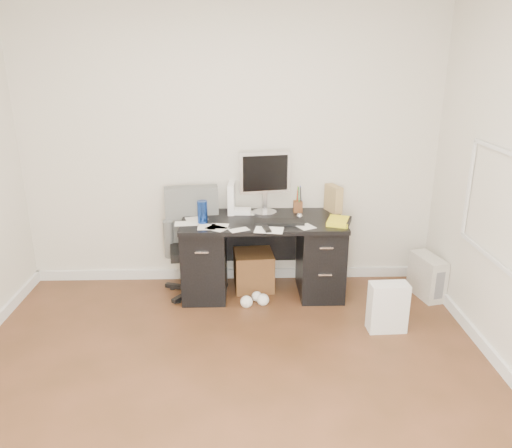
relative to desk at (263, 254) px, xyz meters
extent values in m
plane|color=#462C16|center=(-0.30, -1.65, -0.40)|extent=(4.00, 4.00, 0.00)
cube|color=silver|center=(-0.30, 0.35, 0.95)|extent=(4.00, 0.02, 2.70)
cube|color=silver|center=(-0.30, 0.33, -0.35)|extent=(4.00, 0.03, 0.10)
cube|color=black|center=(0.00, 0.00, 0.33)|extent=(1.50, 0.70, 0.04)
cube|color=black|center=(-0.55, 0.00, -0.04)|extent=(0.40, 0.60, 0.71)
cube|color=black|center=(0.55, 0.00, -0.04)|extent=(0.40, 0.60, 0.71)
cube|color=black|center=(0.00, 0.33, 0.06)|extent=(0.70, 0.03, 0.51)
cube|color=black|center=(0.14, -0.12, 0.36)|extent=(0.46, 0.17, 0.03)
sphere|color=silver|center=(0.34, -0.01, 0.38)|extent=(0.07, 0.07, 0.06)
cylinder|color=navy|center=(-0.55, -0.09, 0.45)|extent=(0.11, 0.11, 0.21)
cube|color=white|center=(-0.29, 0.22, 0.50)|extent=(0.13, 0.26, 0.29)
cube|color=#9A7E4A|center=(0.69, 0.22, 0.48)|extent=(0.18, 0.24, 0.26)
cube|color=yellow|center=(0.68, -0.15, 0.37)|extent=(0.26, 0.29, 0.04)
cube|color=#B4B1A2|center=(1.56, -0.11, -0.20)|extent=(0.27, 0.43, 0.40)
cube|color=white|center=(1.01, -0.73, -0.19)|extent=(0.32, 0.24, 0.43)
cube|color=#4A3216|center=(-0.08, 0.11, -0.21)|extent=(0.40, 0.40, 0.37)
cube|color=slate|center=(0.63, 0.11, -0.30)|extent=(0.39, 0.34, 0.19)
camera|label=1|loc=(-0.18, -4.38, 1.81)|focal=35.00mm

